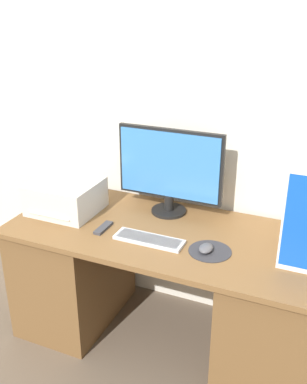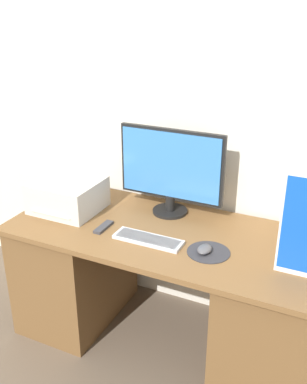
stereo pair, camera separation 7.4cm
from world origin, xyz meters
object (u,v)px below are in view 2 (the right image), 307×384
object	(u,v)px
printer	(68,195)
remote_control	(104,227)
monitor	(171,168)
keyboard	(148,239)
mouse	(204,249)

from	to	relation	value
printer	remote_control	distance (m)	0.35
monitor	keyboard	world-z (taller)	monitor
keyboard	remote_control	xyz separation A→B (m)	(-0.28, 0.02, -0.00)
mouse	printer	bearing A→B (deg)	172.25
mouse	printer	world-z (taller)	printer
mouse	monitor	bearing A→B (deg)	134.06
monitor	mouse	distance (m)	0.54
keyboard	mouse	xyz separation A→B (m)	(0.30, 0.02, 0.01)
keyboard	printer	distance (m)	0.62
monitor	remote_control	distance (m)	0.50
keyboard	remote_control	bearing A→B (deg)	175.91
printer	remote_control	xyz separation A→B (m)	(0.31, -0.12, -0.08)
keyboard	monitor	bearing A→B (deg)	95.31
printer	remote_control	world-z (taller)	printer
monitor	remote_control	size ratio (longest dim) A/B	4.19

